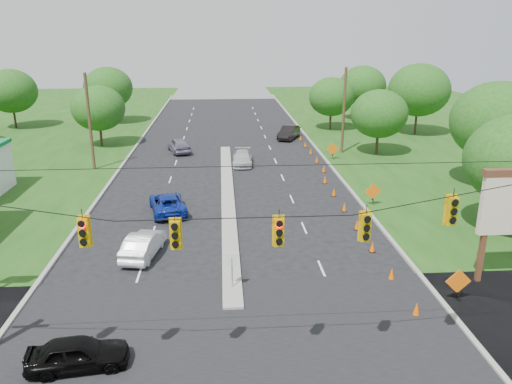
{
  "coord_description": "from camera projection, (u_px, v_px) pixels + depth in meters",
  "views": [
    {
      "loc": [
        -0.38,
        -16.66,
        12.62
      ],
      "look_at": [
        1.73,
        13.43,
        2.8
      ],
      "focal_mm": 35.0,
      "sensor_mm": 36.0,
      "label": 1
    }
  ],
  "objects": [
    {
      "name": "tree_5",
      "position": [
        98.0,
        108.0,
        55.4
      ],
      "size": [
        5.88,
        5.88,
        6.86
      ],
      "color": "black",
      "rests_on": "ground"
    },
    {
      "name": "tree_4",
      "position": [
        11.0,
        91.0,
        65.66
      ],
      "size": [
        6.72,
        6.72,
        7.84
      ],
      "color": "black",
      "rests_on": "ground"
    },
    {
      "name": "tree_8",
      "position": [
        498.0,
        121.0,
        40.33
      ],
      "size": [
        7.56,
        7.56,
        8.82
      ],
      "color": "black",
      "rests_on": "ground"
    },
    {
      "name": "work_sign_0",
      "position": [
        458.0,
        282.0,
        23.9
      ],
      "size": [
        1.27,
        0.58,
        1.37
      ],
      "color": "black",
      "rests_on": "ground"
    },
    {
      "name": "tree_10",
      "position": [
        419.0,
        90.0,
        61.33
      ],
      "size": [
        7.56,
        7.56,
        8.82
      ],
      "color": "black",
      "rests_on": "ground"
    },
    {
      "name": "cone_13",
      "position": [
        292.0,
        127.0,
        66.23
      ],
      "size": [
        0.32,
        0.32,
        0.7
      ],
      "primitive_type": "cone",
      "color": "#FF5E00",
      "rests_on": "ground"
    },
    {
      "name": "cone_11",
      "position": [
        301.0,
        138.0,
        59.59
      ],
      "size": [
        0.32,
        0.32,
        0.7
      ],
      "primitive_type": "cone",
      "color": "#FF5E00",
      "rests_on": "ground"
    },
    {
      "name": "cone_0",
      "position": [
        416.0,
        309.0,
        23.03
      ],
      "size": [
        0.32,
        0.32,
        0.7
      ],
      "primitive_type": "cone",
      "color": "#FF5E00",
      "rests_on": "ground"
    },
    {
      "name": "cone_4",
      "position": [
        344.0,
        207.0,
        36.31
      ],
      "size": [
        0.32,
        0.32,
        0.7
      ],
      "primitive_type": "cone",
      "color": "#FF5E00",
      "rests_on": "ground"
    },
    {
      "name": "utility_pole_far_right",
      "position": [
        344.0,
        111.0,
        52.37
      ],
      "size": [
        0.28,
        0.28,
        9.0
      ],
      "primitive_type": "cylinder",
      "color": "#422D1C",
      "rests_on": "ground"
    },
    {
      "name": "signal_span",
      "position": [
        234.0,
        262.0,
        17.24
      ],
      "size": [
        25.6,
        0.32,
        9.0
      ],
      "color": "#422D1C",
      "rests_on": "ground"
    },
    {
      "name": "tree_6",
      "position": [
        108.0,
        88.0,
        69.3
      ],
      "size": [
        6.72,
        6.72,
        7.84
      ],
      "color": "black",
      "rests_on": "ground"
    },
    {
      "name": "cone_2",
      "position": [
        372.0,
        246.0,
        29.67
      ],
      "size": [
        0.32,
        0.32,
        0.7
      ],
      "primitive_type": "cone",
      "color": "#FF5E00",
      "rests_on": "ground"
    },
    {
      "name": "work_sign_2",
      "position": [
        332.0,
        150.0,
        50.46
      ],
      "size": [
        1.27,
        0.58,
        1.37
      ],
      "color": "black",
      "rests_on": "ground"
    },
    {
      "name": "tree_12",
      "position": [
        331.0,
        97.0,
        64.85
      ],
      "size": [
        5.88,
        5.88,
        6.86
      ],
      "color": "black",
      "rests_on": "ground"
    },
    {
      "name": "curb_right",
      "position": [
        329.0,
        165.0,
        48.86
      ],
      "size": [
        0.25,
        110.0,
        0.16
      ],
      "primitive_type": "cube",
      "color": "gray",
      "rests_on": "ground"
    },
    {
      "name": "silver_car_oncoming",
      "position": [
        179.0,
        145.0,
        53.8
      ],
      "size": [
        3.13,
        4.96,
        1.57
      ],
      "primitive_type": "imported",
      "rotation": [
        0.0,
        0.0,
        3.44
      ],
      "color": "slate",
      "rests_on": "ground"
    },
    {
      "name": "utility_pole_far_left",
      "position": [
        90.0,
        122.0,
        45.96
      ],
      "size": [
        0.28,
        0.28,
        9.0
      ],
      "primitive_type": "cylinder",
      "color": "#422D1C",
      "rests_on": "ground"
    },
    {
      "name": "cone_12",
      "position": [
        296.0,
        132.0,
        62.91
      ],
      "size": [
        0.32,
        0.32,
        0.7
      ],
      "primitive_type": "cone",
      "color": "#FF5E00",
      "rests_on": "ground"
    },
    {
      "name": "tree_11",
      "position": [
        362.0,
        86.0,
        71.69
      ],
      "size": [
        6.72,
        6.72,
        7.84
      ],
      "color": "black",
      "rests_on": "ground"
    },
    {
      "name": "black_sedan",
      "position": [
        78.0,
        354.0,
        19.33
      ],
      "size": [
        4.06,
        2.07,
        1.32
      ],
      "primitive_type": "imported",
      "rotation": [
        0.0,
        0.0,
        1.7
      ],
      "color": "black",
      "rests_on": "ground"
    },
    {
      "name": "curb_left",
      "position": [
        120.0,
        169.0,
        47.52
      ],
      "size": [
        0.25,
        110.0,
        0.16
      ],
      "primitive_type": "cube",
      "color": "gray",
      "rests_on": "ground"
    },
    {
      "name": "work_sign_1",
      "position": [
        373.0,
        192.0,
        37.18
      ],
      "size": [
        1.27,
        0.58,
        1.37
      ],
      "color": "black",
      "rests_on": "ground"
    },
    {
      "name": "median_sign",
      "position": [
        232.0,
        264.0,
        24.97
      ],
      "size": [
        0.55,
        0.06,
        2.05
      ],
      "color": "gray",
      "rests_on": "ground"
    },
    {
      "name": "cone_5",
      "position": [
        334.0,
        192.0,
        39.63
      ],
      "size": [
        0.32,
        0.32,
        0.7
      ],
      "primitive_type": "cone",
      "color": "#FF5E00",
      "rests_on": "ground"
    },
    {
      "name": "ground",
      "position": [
        236.0,
        365.0,
        19.73
      ],
      "size": [
        160.0,
        160.0,
        0.0
      ],
      "primitive_type": "plane",
      "color": "black",
      "rests_on": "ground"
    },
    {
      "name": "cone_3",
      "position": [
        357.0,
        225.0,
        32.99
      ],
      "size": [
        0.32,
        0.32,
        0.7
      ],
      "primitive_type": "cone",
      "color": "#FF5E00",
      "rests_on": "ground"
    },
    {
      "name": "cone_7",
      "position": [
        324.0,
        169.0,
        46.31
      ],
      "size": [
        0.32,
        0.32,
        0.7
      ],
      "primitive_type": "cone",
      "color": "#FF5E00",
      "rests_on": "ground"
    },
    {
      "name": "cone_9",
      "position": [
        311.0,
        151.0,
        52.95
      ],
      "size": [
        0.32,
        0.32,
        0.7
      ],
      "primitive_type": "cone",
      "color": "#FF5E00",
      "rests_on": "ground"
    },
    {
      "name": "cone_6",
      "position": [
        325.0,
        179.0,
        42.95
      ],
      "size": [
        0.32,
        0.32,
        0.7
      ],
      "primitive_type": "cone",
      "color": "#FF5E00",
      "rests_on": "ground"
    },
    {
      "name": "median",
      "position": [
        228.0,
        197.0,
        39.65
      ],
      "size": [
        1.0,
        34.0,
        0.18
      ],
      "primitive_type": "cube",
      "color": "gray",
      "rests_on": "ground"
    },
    {
      "name": "cone_1",
      "position": [
        392.0,
        274.0,
        26.35
      ],
      "size": [
        0.32,
        0.32,
        0.7
      ],
      "primitive_type": "cone",
      "color": "#FF5E00",
      "rests_on": "ground"
    },
    {
      "name": "cone_8",
      "position": [
        317.0,
        159.0,
        49.63
      ],
      "size": [
        0.32,
        0.32,
        0.7
      ],
      "primitive_type": "cone",
      "color": "#FF5E00",
      "rests_on": "ground"
    },
    {
      "name": "blue_pickup",
      "position": [
        167.0,
        203.0,
        36.03
      ],
      "size": [
        3.33,
        5.36,
        1.38
      ],
      "primitive_type": "imported",
      "rotation": [
        0.0,
        0.0,
        3.36
      ],
      "color": "navy",
      "rests_on": "ground"
    },
    {
      "name": "tree_9",
      "position": [
        379.0,
        114.0,
        51.7
      ],
      "size": [
        5.88,
        5.88,
        6.86
      ],
      "color": "black",
      "rests_on": "ground"
    },
    {
      "name": "cone_10",
      "position": [
        305.0,
        144.0,
        56.27
      ],
      "size": [
        0.32,
        0.32,
        0.7
      ],
      "primitive_type": "cone",
      "color": "#FF5E00",
      "rests_on": "ground"
    },
    {
      "name": "silver_car_far",
      "position": [
        242.0,
        158.0,
        48.85
      ],
      "size": [
        2.1,
        4.64,
        1.32
      ],
      "primitive_type": "imported",
      "rotation": [
        0.0,
        0.0,
        -0.05
      ],
      "color": "silver",
      "rests_on": "ground"
    },
    {
      "name": "cross_street",
      "position": [
        236.0,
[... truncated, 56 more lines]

